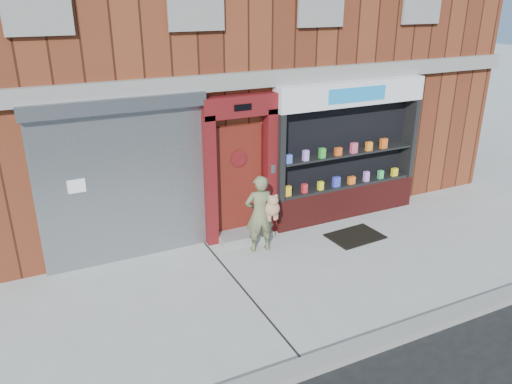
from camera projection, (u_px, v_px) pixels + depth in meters
ground at (321, 269)px, 9.05m from camera, size 80.00×80.00×0.00m
curb at (402, 334)px, 7.23m from camera, size 60.00×0.30×0.12m
building at (199, 21)px, 12.58m from camera, size 12.00×8.16×8.00m
shutter_bay at (123, 172)px, 8.81m from camera, size 3.10×0.30×3.04m
red_door_bay at (240, 169)px, 9.76m from camera, size 1.52×0.58×2.90m
pharmacy_bay at (347, 157)px, 10.77m from camera, size 3.50×0.41×3.00m
woman at (261, 213)px, 9.45m from camera, size 0.69×0.45×1.53m
doormat at (355, 236)px, 10.24m from camera, size 1.13×0.83×0.03m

